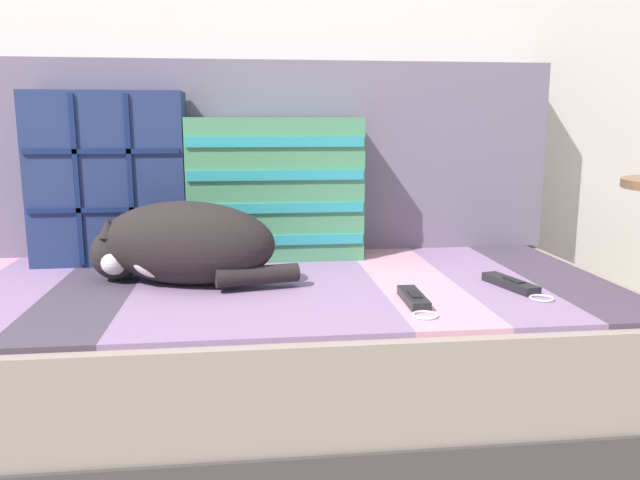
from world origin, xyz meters
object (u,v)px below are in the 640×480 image
Objects in this scene: sleeping_cat at (179,245)px; game_remote_near at (512,284)px; game_remote_far at (414,299)px; throw_pillow_quilted at (110,178)px; throw_pillow_striped at (275,189)px; couch at (220,353)px.

sleeping_cat reaches higher than game_remote_near.
game_remote_far is (0.47, -0.21, -0.08)m from sleeping_cat.
game_remote_far is at bearing -34.92° from throw_pillow_quilted.
game_remote_far is (0.66, -0.46, -0.20)m from throw_pillow_quilted.
sleeping_cat is at bearing 155.39° from game_remote_far.
game_remote_near is (0.48, -0.37, -0.17)m from throw_pillow_striped.
couch is 0.27m from sleeping_cat.
sleeping_cat reaches higher than couch.
game_remote_near is at bearing 19.89° from game_remote_far.
throw_pillow_quilted is 0.33m from sleeping_cat.
game_remote_far is at bearing -24.61° from sleeping_cat.
game_remote_far is at bearing -31.32° from couch.
throw_pillow_striped is 2.40× the size of game_remote_far.
throw_pillow_striped is (0.14, 0.22, 0.35)m from couch.
sleeping_cat is 0.72m from game_remote_near.
throw_pillow_quilted is (-0.27, 0.22, 0.39)m from couch.
throw_pillow_striped is at bearing -0.07° from throw_pillow_quilted.
throw_pillow_quilted is 0.82m from game_remote_far.
throw_pillow_quilted is at bearing 179.93° from throw_pillow_striped.
throw_pillow_quilted is 0.41m from throw_pillow_striped.
throw_pillow_quilted reaches higher than game_remote_near.
throw_pillow_quilted is at bearing 157.39° from game_remote_near.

